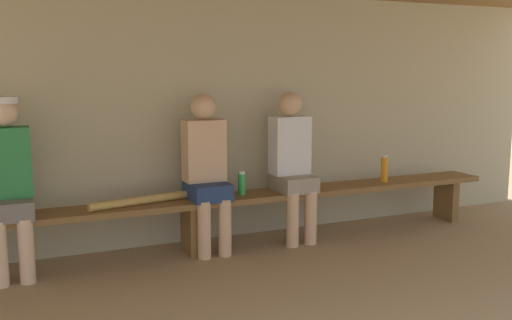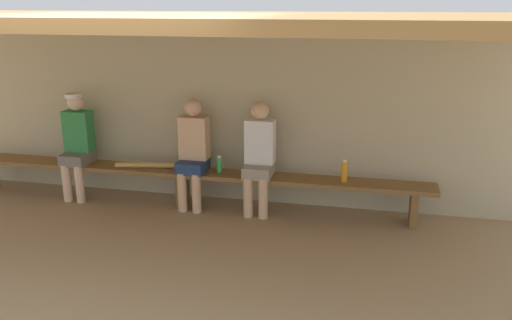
{
  "view_description": "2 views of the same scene",
  "coord_description": "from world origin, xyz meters",
  "px_view_note": "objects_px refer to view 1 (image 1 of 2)",
  "views": [
    {
      "loc": [
        -1.47,
        -3.07,
        1.56
      ],
      "look_at": [
        0.47,
        1.24,
        0.81
      ],
      "focal_mm": 41.56,
      "sensor_mm": 36.0,
      "label": 1
    },
    {
      "loc": [
        2.22,
        -4.25,
        2.43
      ],
      "look_at": [
        0.97,
        1.35,
        0.71
      ],
      "focal_mm": 37.07,
      "sensor_mm": 36.0,
      "label": 2
    }
  ],
  "objects_px": {
    "player_with_sunglasses": "(206,167)",
    "baseball_bat": "(143,200)",
    "player_in_white": "(8,179)",
    "water_bottle_green": "(384,169)",
    "bench": "(190,208)",
    "player_rightmost": "(292,160)",
    "water_bottle_clear": "(242,184)"
  },
  "relations": [
    {
      "from": "player_with_sunglasses",
      "to": "baseball_bat",
      "type": "distance_m",
      "value": 0.59
    },
    {
      "from": "bench",
      "to": "baseball_bat",
      "type": "relative_size",
      "value": 6.71
    },
    {
      "from": "bench",
      "to": "player_with_sunglasses",
      "type": "bearing_deg",
      "value": 1.16
    },
    {
      "from": "player_rightmost",
      "to": "water_bottle_clear",
      "type": "relative_size",
      "value": 6.49
    },
    {
      "from": "player_rightmost",
      "to": "bench",
      "type": "bearing_deg",
      "value": -179.82
    },
    {
      "from": "player_with_sunglasses",
      "to": "water_bottle_green",
      "type": "relative_size",
      "value": 5.17
    },
    {
      "from": "water_bottle_clear",
      "to": "water_bottle_green",
      "type": "bearing_deg",
      "value": -0.69
    },
    {
      "from": "player_with_sunglasses",
      "to": "baseball_bat",
      "type": "relative_size",
      "value": 1.49
    },
    {
      "from": "player_in_white",
      "to": "water_bottle_clear",
      "type": "bearing_deg",
      "value": 0.25
    },
    {
      "from": "player_in_white",
      "to": "baseball_bat",
      "type": "xyz_separation_m",
      "value": [
        0.99,
        -0.0,
        -0.25
      ]
    },
    {
      "from": "player_rightmost",
      "to": "water_bottle_green",
      "type": "distance_m",
      "value": 1.01
    },
    {
      "from": "player_rightmost",
      "to": "baseball_bat",
      "type": "height_order",
      "value": "player_rightmost"
    },
    {
      "from": "player_with_sunglasses",
      "to": "baseball_bat",
      "type": "height_order",
      "value": "player_with_sunglasses"
    },
    {
      "from": "player_with_sunglasses",
      "to": "player_in_white",
      "type": "bearing_deg",
      "value": 179.98
    },
    {
      "from": "player_rightmost",
      "to": "player_in_white",
      "type": "bearing_deg",
      "value": 179.99
    },
    {
      "from": "bench",
      "to": "water_bottle_green",
      "type": "bearing_deg",
      "value": -0.18
    },
    {
      "from": "water_bottle_green",
      "to": "player_rightmost",
      "type": "bearing_deg",
      "value": 179.48
    },
    {
      "from": "player_rightmost",
      "to": "player_in_white",
      "type": "height_order",
      "value": "player_in_white"
    },
    {
      "from": "water_bottle_clear",
      "to": "baseball_bat",
      "type": "xyz_separation_m",
      "value": [
        -0.87,
        -0.01,
        -0.06
      ]
    },
    {
      "from": "player_rightmost",
      "to": "player_with_sunglasses",
      "type": "xyz_separation_m",
      "value": [
        -0.81,
        0.0,
        0.0
      ]
    },
    {
      "from": "bench",
      "to": "water_bottle_green",
      "type": "distance_m",
      "value": 1.97
    },
    {
      "from": "player_with_sunglasses",
      "to": "water_bottle_clear",
      "type": "bearing_deg",
      "value": 1.52
    },
    {
      "from": "baseball_bat",
      "to": "water_bottle_clear",
      "type": "bearing_deg",
      "value": -10.24
    },
    {
      "from": "bench",
      "to": "water_bottle_clear",
      "type": "distance_m",
      "value": 0.51
    },
    {
      "from": "player_in_white",
      "to": "player_with_sunglasses",
      "type": "bearing_deg",
      "value": -0.02
    },
    {
      "from": "player_in_white",
      "to": "baseball_bat",
      "type": "relative_size",
      "value": 1.5
    },
    {
      "from": "water_bottle_green",
      "to": "baseball_bat",
      "type": "relative_size",
      "value": 0.29
    },
    {
      "from": "player_rightmost",
      "to": "player_in_white",
      "type": "xyz_separation_m",
      "value": [
        -2.35,
        0.0,
        0.02
      ]
    },
    {
      "from": "water_bottle_clear",
      "to": "player_with_sunglasses",
      "type": "bearing_deg",
      "value": -178.48
    },
    {
      "from": "bench",
      "to": "player_rightmost",
      "type": "xyz_separation_m",
      "value": [
        0.97,
        0.0,
        0.34
      ]
    },
    {
      "from": "water_bottle_clear",
      "to": "bench",
      "type": "bearing_deg",
      "value": -178.59
    },
    {
      "from": "bench",
      "to": "player_rightmost",
      "type": "height_order",
      "value": "player_rightmost"
    }
  ]
}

